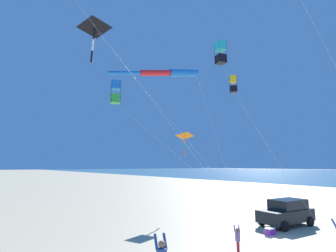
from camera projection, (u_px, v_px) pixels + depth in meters
name	position (u px, v px, depth m)	size (l,w,h in m)	color
ground_plane	(271.00, 250.00, 13.05)	(600.00, 600.00, 0.00)	#C6B58C
parked_car	(286.00, 212.00, 18.50)	(4.48, 2.47, 1.85)	black
cooler_box	(270.00, 231.00, 16.01)	(0.62, 0.42, 0.42)	purple
person_child_green_jacket	(238.00, 238.00, 12.82)	(0.45, 0.46, 1.29)	#B72833
kite_delta_blue_topmost	(185.00, 136.00, 25.15)	(1.69, 7.92, 7.60)	orange
kite_delta_long_streamer_left	(95.00, 29.00, 17.10)	(8.10, 9.15, 13.96)	black
kite_box_green_low_center	(221.00, 53.00, 23.26)	(4.31, 5.51, 15.55)	#1EB7C6
kite_box_long_streamer_right	(233.00, 85.00, 18.34)	(5.77, 3.08, 10.72)	yellow
kite_windsock_orange_high_right	(169.00, 73.00, 18.30)	(9.90, 2.77, 11.53)	blue
kite_box_rainbow_low_near	(116.00, 92.00, 21.78)	(5.00, 12.27, 11.52)	blue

